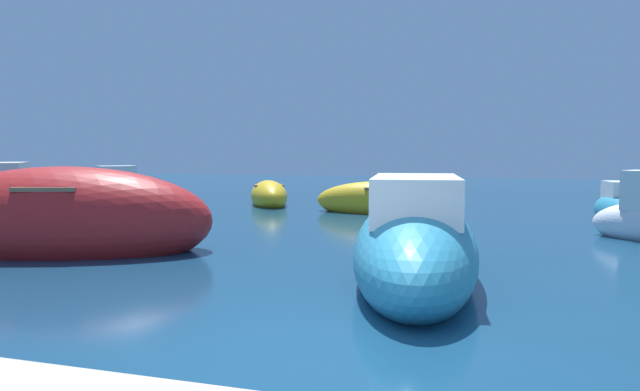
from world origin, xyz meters
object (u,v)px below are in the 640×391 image
object	(u,v)px
moored_boat_2	(383,202)
moored_boat_4	(269,196)
moored_boat_1	(619,209)
moored_boat_7	(7,202)
moored_boat_3	(415,246)
moored_boat_9	(124,191)
moored_boat_0	(64,221)

from	to	relation	value
moored_boat_2	moored_boat_4	bearing A→B (deg)	-13.95
moored_boat_1	moored_boat_7	size ratio (longest dim) A/B	0.57
moored_boat_1	moored_boat_4	xyz separation A→B (m)	(-11.51, 1.56, 0.00)
moored_boat_4	moored_boat_1	bearing A→B (deg)	-125.85
moored_boat_3	moored_boat_9	world-z (taller)	moored_boat_3
moored_boat_0	moored_boat_7	bearing A→B (deg)	124.43
moored_boat_0	moored_boat_2	world-z (taller)	moored_boat_0
moored_boat_0	moored_boat_2	distance (m)	10.25
moored_boat_3	moored_boat_4	distance (m)	13.27
moored_boat_3	moored_boat_9	size ratio (longest dim) A/B	1.58
moored_boat_3	moored_boat_7	bearing A→B (deg)	61.56
moored_boat_3	moored_boat_7	world-z (taller)	moored_boat_7
moored_boat_4	moored_boat_9	distance (m)	5.92
moored_boat_0	moored_boat_4	world-z (taller)	moored_boat_0
moored_boat_2	moored_boat_4	size ratio (longest dim) A/B	1.27
moored_boat_4	moored_boat_9	world-z (taller)	moored_boat_9
moored_boat_1	moored_boat_4	bearing A→B (deg)	-107.87
moored_boat_0	moored_boat_2	size ratio (longest dim) A/B	1.37
moored_boat_3	moored_boat_4	xyz separation A→B (m)	(-7.05, 11.24, -0.21)
moored_boat_9	moored_boat_0	bearing A→B (deg)	-114.21
moored_boat_1	moored_boat_2	world-z (taller)	moored_boat_1
moored_boat_1	moored_boat_9	bearing A→B (deg)	-103.60
moored_boat_0	moored_boat_7	xyz separation A→B (m)	(-5.42, 4.00, -0.09)
moored_boat_1	moored_boat_2	distance (m)	6.89
moored_boat_1	moored_boat_9	distance (m)	17.43
moored_boat_1	moored_boat_3	size ratio (longest dim) A/B	0.51
moored_boat_2	moored_boat_0	bearing A→B (deg)	68.05
moored_boat_2	moored_boat_7	size ratio (longest dim) A/B	0.83
moored_boat_2	moored_boat_3	bearing A→B (deg)	108.96
moored_boat_0	moored_boat_4	xyz separation A→B (m)	(0.00, 10.72, -0.28)
moored_boat_7	moored_boat_0	bearing A→B (deg)	-160.45
moored_boat_2	moored_boat_9	size ratio (longest dim) A/B	1.16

